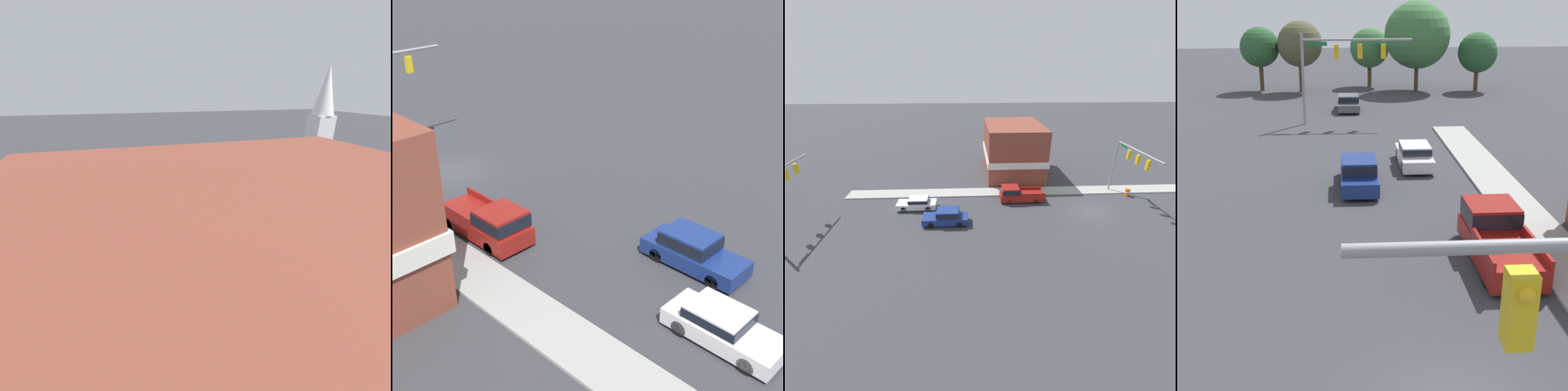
# 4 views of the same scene
# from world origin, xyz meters

# --- Properties ---
(ground_plane) EXTENTS (200.00, 200.00, 0.00)m
(ground_plane) POSITION_xyz_m (0.00, 0.00, 0.00)
(ground_plane) COLOR #38383D
(car_lead) EXTENTS (1.89, 4.80, 1.65)m
(car_lead) POSITION_xyz_m (-1.66, 16.67, 0.85)
(car_lead) COLOR black
(car_lead) RESTS_ON ground
(car_oncoming) EXTENTS (1.81, 4.50, 1.40)m
(car_oncoming) POSITION_xyz_m (1.76, 20.31, 0.74)
(car_oncoming) COLOR black
(car_oncoming) RESTS_ON ground
(pickup_truck_parked) EXTENTS (2.06, 5.35, 1.88)m
(pickup_truck_parked) POSITION_xyz_m (3.27, 8.23, 0.92)
(pickup_truck_parked) COLOR black
(pickup_truck_parked) RESTS_ON ground
(church_steeple) EXTENTS (3.08, 3.08, 12.03)m
(church_steeple) POSITION_xyz_m (-18.45, 34.26, 6.30)
(church_steeple) COLOR white
(church_steeple) RESTS_ON ground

